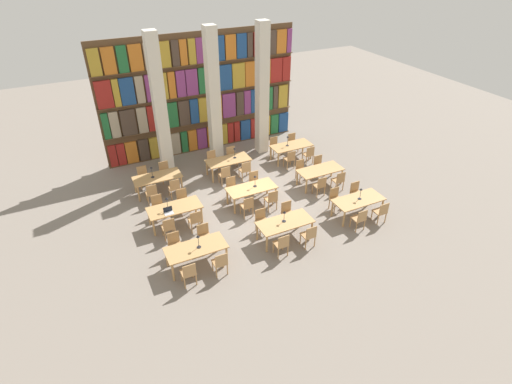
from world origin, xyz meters
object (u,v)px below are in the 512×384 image
Objects in this scene: chair_29 at (212,160)px; chair_27 at (165,171)px; chair_26 at (174,187)px; chair_34 at (309,154)px; chair_25 at (143,176)px; desk_lamp_5 at (152,170)px; desk_lamp_3 at (167,201)px; desk_lamp_2 at (361,192)px; chair_21 at (301,169)px; chair_5 at (262,220)px; chair_12 at (169,227)px; reading_table_6 at (157,178)px; pillar_right at (262,91)px; reading_table_1 at (285,224)px; reading_table_3 at (175,209)px; desk_lamp_1 at (284,215)px; reading_table_5 at (320,171)px; chair_9 at (335,198)px; desk_lamp_0 at (198,239)px; chair_4 at (282,244)px; pillar_left at (160,108)px; chair_0 at (189,273)px; chair_31 at (232,156)px; desk_lamp_4 at (255,179)px; chair_19 at (255,181)px; chair_1 at (175,244)px; pillar_center at (213,99)px; desk_lamp_6 at (235,151)px; chair_10 at (381,212)px; reading_table_7 at (228,161)px; reading_table_4 at (252,189)px; chair_11 at (356,192)px; chair_16 at (247,206)px; chair_8 at (359,219)px; chair_15 at (183,199)px; reading_table_0 at (196,249)px; chair_6 at (309,235)px; reading_table_2 at (358,201)px; chair_22 at (339,180)px; chair_33 at (275,146)px; chair_14 at (195,220)px; chair_3 at (204,236)px; laptop at (169,212)px; chair_23 at (319,165)px; chair_13 at (158,206)px; chair_30 at (245,170)px; reading_table_8 at (291,147)px.

chair_27 is at bearing 1.63° from chair_29.
chair_26 is 6.36m from chair_34.
desk_lamp_5 reaches higher than chair_25.
desk_lamp_2 is at bearing -20.60° from desk_lamp_3.
chair_5 is at bearing 38.49° from chair_21.
reading_table_6 is (0.43, 3.15, 0.16)m from chair_12.
reading_table_1 is (-2.32, -6.40, -2.36)m from pillar_right.
desk_lamp_3 is at bearing 7.10° from chair_21.
chair_27 is at bearing 81.54° from reading_table_3.
desk_lamp_1 reaches higher than reading_table_5.
desk_lamp_2 is (0.54, -0.72, 0.56)m from chair_9.
chair_4 is (2.55, -0.75, -0.56)m from desk_lamp_0.
pillar_left is at bearing 110.30° from reading_table_1.
chair_0 and chair_31 have the same top height.
reading_table_3 is 3.90× the size of desk_lamp_4.
chair_26 and chair_31 have the same top height.
reading_table_1 is at bearing 82.76° from chair_19.
desk_lamp_2 is (6.82, -0.78, 0.56)m from chair_1.
pillar_center is 2.41m from desk_lamp_6.
chair_10 is at bearing -39.09° from desk_lamp_5.
desk_lamp_4 is 0.26× the size of reading_table_7.
chair_34 is at bearing -106.34° from chair_9.
chair_11 is at bearing -25.28° from reading_table_4.
chair_16 and chair_26 have the same top height.
reading_table_1 is 2.17× the size of chair_21.
chair_8 reaches higher than reading_table_4.
desk_lamp_2 reaches higher than chair_15.
reading_table_0 is 6.23m from chair_29.
chair_6 reaches higher than reading_table_2.
chair_22 is 4.04m from chair_33.
chair_14 and chair_31 have the same top height.
chair_3 is at bearing 60.51° from desk_lamp_0.
chair_8 and chair_34 have the same top height.
chair_29 is 1.20m from desk_lamp_6.
reading_table_3 is (0.50, 1.69, 0.16)m from chair_1.
chair_15 is 2.65m from reading_table_4.
laptop reaches higher than chair_27.
chair_23 is at bearing -109.94° from chair_9.
chair_9 is 2.49m from chair_21.
laptop is at bearing -12.12° from chair_11.
reading_table_1 is 4.82m from chair_13.
pillar_right is at bearing 92.50° from chair_8.
chair_16 and chair_19 have the same top height.
chair_8 and chair_27 have the same top height.
chair_30 is (0.03, 1.05, 0.00)m from chair_19.
chair_11 is 6.33m from chair_14.
chair_14 is 4.42m from desk_lamp_6.
desk_lamp_5 reaches higher than chair_15.
desk_lamp_1 is at bearing -122.73° from reading_table_8.
chair_8 is 1.00× the size of chair_33.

